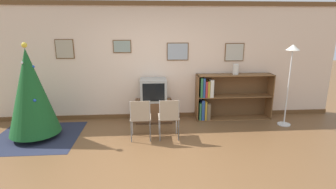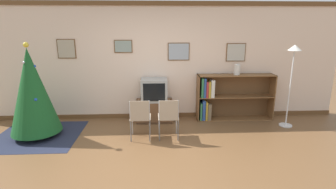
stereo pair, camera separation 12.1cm
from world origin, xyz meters
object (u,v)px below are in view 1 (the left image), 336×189
at_px(christmas_tree, 31,92).
at_px(tv_console, 154,111).
at_px(television, 153,90).
at_px(bookshelf, 221,97).
at_px(vase, 236,69).
at_px(standing_lamp, 291,64).
at_px(folding_chair_right, 169,116).
at_px(folding_chair_left, 140,117).

height_order(christmas_tree, tv_console, christmas_tree).
distance_m(television, bookshelf, 1.63).
height_order(bookshelf, vase, vase).
bearing_deg(vase, standing_lamp, -27.98).
distance_m(television, vase, 1.97).
xyz_separation_m(television, standing_lamp, (2.93, -0.46, 0.62)).
xyz_separation_m(christmas_tree, tv_console, (2.37, 0.74, -0.69)).
relative_size(christmas_tree, television, 3.17).
bearing_deg(standing_lamp, christmas_tree, -177.01).
xyz_separation_m(christmas_tree, bookshelf, (3.98, 0.82, -0.41)).
bearing_deg(tv_console, television, -90.00).
distance_m(television, folding_chair_right, 1.09).
bearing_deg(standing_lamp, television, 171.05).
height_order(tv_console, vase, vase).
bearing_deg(tv_console, folding_chair_right, -74.91).
relative_size(television, vase, 2.39).
distance_m(folding_chair_left, folding_chair_right, 0.55).
relative_size(tv_console, bookshelf, 0.47).
bearing_deg(vase, folding_chair_left, -153.49).
bearing_deg(folding_chair_left, standing_lamp, 9.81).
height_order(bookshelf, standing_lamp, standing_lamp).
xyz_separation_m(vase, standing_lamp, (1.01, -0.54, 0.18)).
bearing_deg(television, vase, 2.31).
xyz_separation_m(tv_console, bookshelf, (1.61, 0.08, 0.28)).
relative_size(tv_console, television, 1.43).
xyz_separation_m(christmas_tree, vase, (4.29, 0.82, 0.26)).
height_order(television, folding_chair_right, television).
distance_m(folding_chair_right, bookshelf, 1.73).
relative_size(bookshelf, standing_lamp, 1.00).
xyz_separation_m(tv_console, television, (-0.00, -0.00, 0.50)).
bearing_deg(vase, television, -177.69).
height_order(folding_chair_right, bookshelf, bookshelf).
bearing_deg(bookshelf, standing_lamp, -22.38).
relative_size(television, bookshelf, 0.33).
distance_m(television, folding_chair_left, 1.09).
bearing_deg(vase, folding_chair_right, -146.35).
xyz_separation_m(christmas_tree, television, (2.37, 0.74, -0.18)).
relative_size(folding_chair_right, bookshelf, 0.46).
height_order(folding_chair_left, bookshelf, bookshelf).
distance_m(christmas_tree, folding_chair_right, 2.70).
xyz_separation_m(folding_chair_right, bookshelf, (1.34, 1.10, 0.06)).
bearing_deg(folding_chair_left, folding_chair_right, 0.00).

